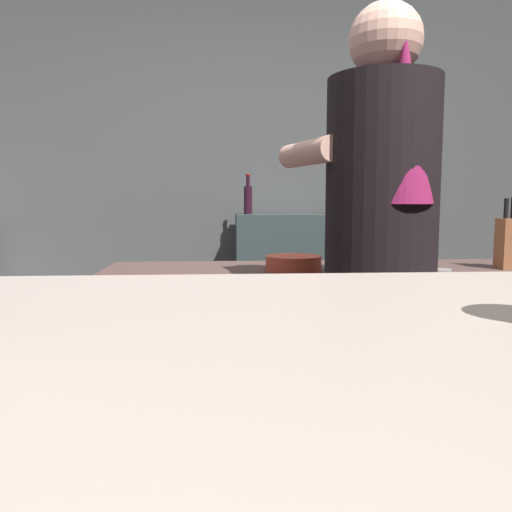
# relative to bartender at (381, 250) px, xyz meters

# --- Properties ---
(wall_back) EXTENTS (5.20, 0.10, 2.70)m
(wall_back) POSITION_rel_bartender_xyz_m (-0.26, 2.09, 0.33)
(wall_back) COLOR #4A4B4B
(wall_back) RESTS_ON ground
(prep_counter) EXTENTS (2.10, 0.60, 0.90)m
(prep_counter) POSITION_rel_bartender_xyz_m (0.09, 0.46, -0.57)
(prep_counter) COLOR #4E3834
(prep_counter) RESTS_ON ground
(back_shelf) EXTENTS (0.84, 0.36, 1.08)m
(back_shelf) POSITION_rel_bartender_xyz_m (0.02, 1.81, -0.48)
(back_shelf) COLOR #313E3E
(back_shelf) RESTS_ON ground
(bartender) EXTENTS (0.49, 0.55, 1.75)m
(bartender) POSITION_rel_bartender_xyz_m (0.00, 0.00, 0.00)
(bartender) COLOR #28352E
(bartender) RESTS_ON ground
(knife_block) EXTENTS (0.10, 0.08, 0.28)m
(knife_block) POSITION_rel_bartender_xyz_m (0.66, 0.42, -0.01)
(knife_block) COLOR #965835
(knife_block) RESTS_ON prep_counter
(mixing_bowl) EXTENTS (0.22, 0.22, 0.06)m
(mixing_bowl) POSITION_rel_bartender_xyz_m (-0.22, 0.41, -0.09)
(mixing_bowl) COLOR #D54E36
(mixing_bowl) RESTS_ON prep_counter
(chefs_knife) EXTENTS (0.23, 0.12, 0.01)m
(chefs_knife) POSITION_rel_bartender_xyz_m (0.28, 0.41, -0.12)
(chefs_knife) COLOR silver
(chefs_knife) RESTS_ON prep_counter
(bottle_olive_oil) EXTENTS (0.06, 0.06, 0.25)m
(bottle_olive_oil) POSITION_rel_bartender_xyz_m (0.27, 1.83, 0.16)
(bottle_olive_oil) COLOR #4E8E2B
(bottle_olive_oil) RESTS_ON back_shelf
(bottle_soy) EXTENTS (0.05, 0.05, 0.26)m
(bottle_soy) POSITION_rel_bartender_xyz_m (-0.32, 1.83, 0.17)
(bottle_soy) COLOR black
(bottle_soy) RESTS_ON back_shelf
(bottle_hot_sauce) EXTENTS (0.06, 0.06, 0.26)m
(bottle_hot_sauce) POSITION_rel_bartender_xyz_m (0.38, 1.80, 0.16)
(bottle_hot_sauce) COLOR #C8D47C
(bottle_hot_sauce) RESTS_ON back_shelf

